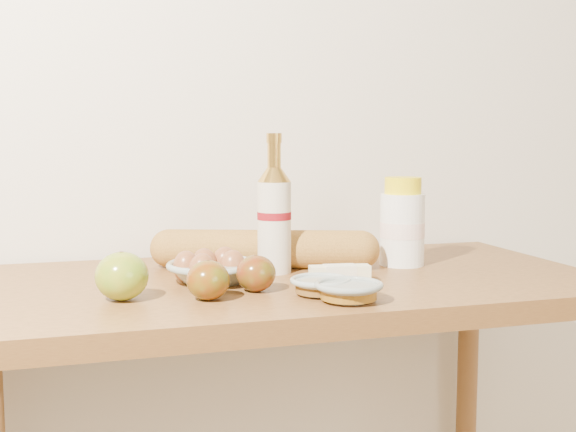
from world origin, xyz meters
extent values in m
cube|color=silver|center=(0.00, 1.51, 1.30)|extent=(3.50, 0.02, 2.60)
cube|color=brown|center=(0.00, 1.18, 0.88)|extent=(1.20, 0.60, 0.04)
cylinder|color=brown|center=(0.55, 1.43, 0.43)|extent=(0.05, 0.05, 0.86)
cylinder|color=beige|center=(0.00, 1.23, 0.99)|extent=(0.08, 0.08, 0.18)
cylinder|color=maroon|center=(0.00, 1.23, 1.01)|extent=(0.08, 0.08, 0.01)
cone|color=gold|center=(0.00, 1.23, 1.09)|extent=(0.08, 0.08, 0.03)
cylinder|color=gold|center=(0.00, 1.23, 1.13)|extent=(0.03, 0.03, 0.05)
cylinder|color=gold|center=(0.00, 1.23, 1.16)|extent=(0.04, 0.04, 0.02)
cylinder|color=white|center=(0.27, 1.24, 0.97)|extent=(0.12, 0.12, 0.15)
cylinder|color=#FFDDD5|center=(0.27, 1.24, 0.97)|extent=(0.12, 0.12, 0.03)
cylinder|color=yellow|center=(0.27, 1.24, 1.06)|extent=(0.10, 0.10, 0.03)
torus|color=#909D97|center=(-0.14, 1.17, 0.93)|extent=(0.22, 0.22, 0.01)
ellipsoid|color=brown|center=(-0.16, 1.14, 0.93)|extent=(0.06, 0.06, 0.06)
ellipsoid|color=brown|center=(-0.10, 1.16, 0.93)|extent=(0.06, 0.06, 0.06)
ellipsoid|color=brown|center=(-0.15, 1.20, 0.93)|extent=(0.06, 0.06, 0.06)
ellipsoid|color=brown|center=(-0.18, 1.18, 0.93)|extent=(0.06, 0.06, 0.06)
ellipsoid|color=brown|center=(-0.11, 1.21, 0.93)|extent=(0.06, 0.06, 0.06)
cylinder|color=#B78438|center=(-0.01, 1.29, 0.94)|extent=(0.39, 0.20, 0.08)
sphere|color=#B78438|center=(-0.19, 1.35, 0.94)|extent=(0.10, 0.10, 0.08)
sphere|color=#B78438|center=(0.17, 1.22, 0.94)|extent=(0.10, 0.10, 0.08)
ellipsoid|color=#9F941F|center=(-0.30, 1.07, 0.94)|extent=(0.10, 0.10, 0.08)
cylinder|color=#4F361A|center=(-0.30, 1.07, 0.97)|extent=(0.01, 0.01, 0.01)
ellipsoid|color=maroon|center=(-0.17, 1.04, 0.93)|extent=(0.09, 0.09, 0.07)
cylinder|color=#4B3419|center=(-0.17, 1.04, 0.96)|extent=(0.01, 0.01, 0.01)
ellipsoid|color=maroon|center=(-0.08, 1.08, 0.93)|extent=(0.08, 0.08, 0.06)
cylinder|color=#442A16|center=(-0.08, 1.08, 0.96)|extent=(0.01, 0.01, 0.01)
torus|color=#96A49F|center=(0.02, 1.02, 0.92)|extent=(0.11, 0.11, 0.01)
cylinder|color=brown|center=(0.02, 1.02, 0.91)|extent=(0.09, 0.09, 0.02)
torus|color=gray|center=(0.05, 0.96, 0.93)|extent=(0.15, 0.15, 0.01)
cylinder|color=brown|center=(0.05, 0.96, 0.92)|extent=(0.12, 0.12, 0.02)
cube|color=#FBF7C2|center=(0.09, 1.11, 0.92)|extent=(0.11, 0.05, 0.03)
cube|color=white|center=(0.09, 1.11, 0.92)|extent=(0.06, 0.04, 0.03)
camera|label=1|loc=(-0.38, -0.10, 1.17)|focal=45.00mm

